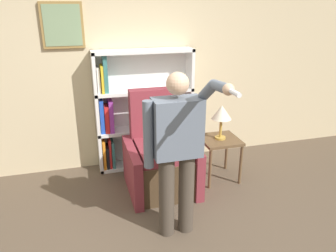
# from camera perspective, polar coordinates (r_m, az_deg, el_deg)

# --- Properties ---
(wall_back) EXTENTS (8.00, 0.11, 2.80)m
(wall_back) POSITION_cam_1_polar(r_m,az_deg,el_deg) (4.39, -6.39, 10.87)
(wall_back) COLOR beige
(wall_back) RESTS_ON ground_plane
(bookcase) EXTENTS (1.29, 0.28, 1.60)m
(bookcase) POSITION_cam_1_polar(r_m,az_deg,el_deg) (4.39, -5.56, 2.47)
(bookcase) COLOR white
(bookcase) RESTS_ON ground_plane
(armchair) EXTENTS (0.80, 0.85, 1.17)m
(armchair) POSITION_cam_1_polar(r_m,az_deg,el_deg) (3.98, -1.43, -5.76)
(armchair) COLOR #4C3823
(armchair) RESTS_ON ground_plane
(person_standing) EXTENTS (0.58, 0.78, 1.60)m
(person_standing) POSITION_cam_1_polar(r_m,az_deg,el_deg) (2.96, 1.61, -3.78)
(person_standing) COLOR #473D33
(person_standing) RESTS_ON ground_plane
(side_table) EXTENTS (0.46, 0.46, 0.55)m
(side_table) POSITION_cam_1_polar(r_m,az_deg,el_deg) (4.17, 8.98, -3.30)
(side_table) COLOR brown
(side_table) RESTS_ON ground_plane
(table_lamp) EXTENTS (0.24, 0.24, 0.43)m
(table_lamp) POSITION_cam_1_polar(r_m,az_deg,el_deg) (4.02, 9.31, 2.14)
(table_lamp) COLOR gold
(table_lamp) RESTS_ON side_table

